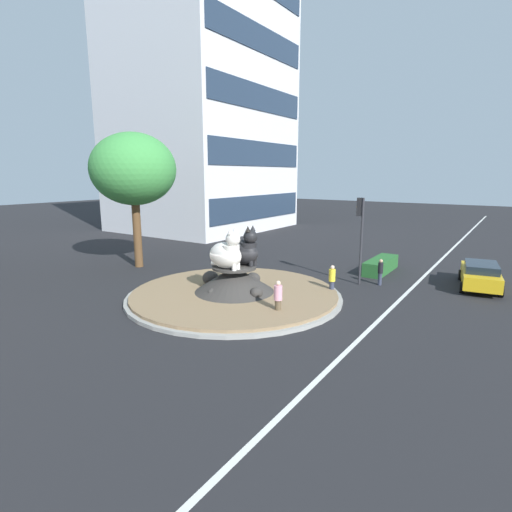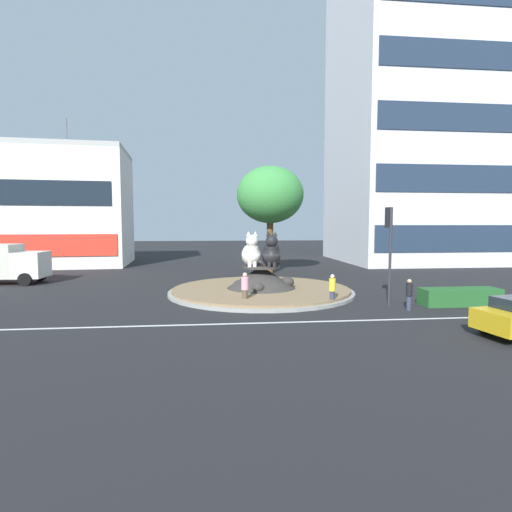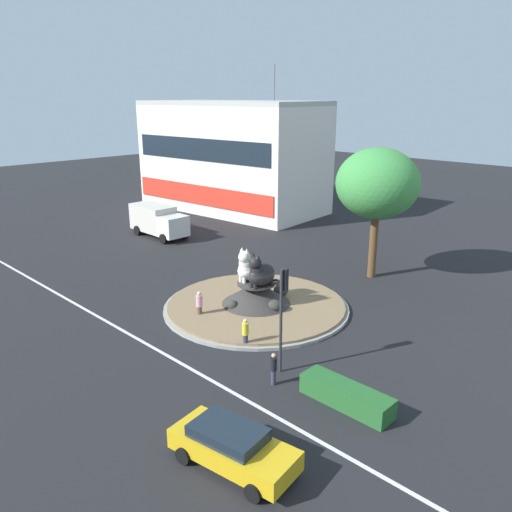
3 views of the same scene
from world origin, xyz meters
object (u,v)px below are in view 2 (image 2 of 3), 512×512
cat_statue_white (251,253)px  office_tower (421,110)px  broadleaf_tree_behind_island (270,195)px  cat_statue_black (271,254)px  pedestrian_pink_shirt (245,288)px  pedestrian_yellow_shirt (332,289)px  pedestrian_black_shirt (409,294)px  shophouse_block (23,207)px  traffic_light_mast (389,238)px

cat_statue_white → office_tower: size_ratio=0.06×
broadleaf_tree_behind_island → cat_statue_black: bearing=-97.5°
cat_statue_white → pedestrian_pink_shirt: bearing=-10.5°
broadleaf_tree_behind_island → pedestrian_yellow_shirt: (1.33, -14.16, -5.91)m
office_tower → pedestrian_black_shirt: office_tower is taller
shophouse_block → traffic_light_mast: bearing=-44.3°
pedestrian_yellow_shirt → pedestrian_black_shirt: pedestrian_yellow_shirt is taller
cat_statue_white → traffic_light_mast: bearing=56.3°
cat_statue_white → office_tower: office_tower is taller
shophouse_block → office_tower: 44.59m
cat_statue_white → pedestrian_black_shirt: size_ratio=1.40×
cat_statue_white → pedestrian_yellow_shirt: size_ratio=1.33×
pedestrian_black_shirt → pedestrian_yellow_shirt: bearing=-117.7°
traffic_light_mast → shophouse_block: 37.16m
office_tower → traffic_light_mast: bearing=-120.7°
cat_statue_white → pedestrian_black_shirt: bearing=52.2°
cat_statue_black → broadleaf_tree_behind_island: 11.19m
cat_statue_white → pedestrian_black_shirt: cat_statue_white is taller
office_tower → pedestrian_pink_shirt: bearing=-133.2°
office_tower → pedestrian_black_shirt: size_ratio=22.05×
cat_statue_black → pedestrian_black_shirt: cat_statue_black is taller
pedestrian_yellow_shirt → pedestrian_black_shirt: 3.78m
office_tower → pedestrian_black_shirt: 33.77m
cat_statue_black → pedestrian_yellow_shirt: size_ratio=1.32×
cat_statue_black → pedestrian_black_shirt: size_ratio=1.40×
pedestrian_pink_shirt → pedestrian_yellow_shirt: bearing=-134.8°
cat_statue_black → pedestrian_black_shirt: bearing=52.3°
traffic_light_mast → pedestrian_black_shirt: 3.04m
broadleaf_tree_behind_island → pedestrian_black_shirt: bearing=-73.2°
pedestrian_black_shirt → cat_statue_black: bearing=-134.9°
pedestrian_pink_shirt → cat_statue_black: bearing=-66.4°
cat_statue_white → cat_statue_black: (1.20, -0.26, -0.00)m
cat_statue_black → shophouse_block: (-22.97, 19.37, 3.54)m
cat_statue_black → shophouse_block: size_ratio=0.10×
cat_statue_black → office_tower: 32.29m
cat_statue_white → broadleaf_tree_behind_island: size_ratio=0.24×
cat_statue_white → pedestrian_yellow_shirt: bearing=43.4°
broadleaf_tree_behind_island → pedestrian_yellow_shirt: bearing=-84.6°
cat_statue_black → pedestrian_black_shirt: (6.10, -5.51, -1.64)m
shophouse_block → office_tower: (43.13, 1.03, 11.30)m
broadleaf_tree_behind_island → pedestrian_pink_shirt: 15.04m
traffic_light_mast → office_tower: 31.84m
traffic_light_mast → office_tower: bearing=-37.6°
traffic_light_mast → pedestrian_pink_shirt: (-7.43, 1.11, -2.69)m
broadleaf_tree_behind_island → pedestrian_yellow_shirt: size_ratio=5.60×
office_tower → pedestrian_pink_shirt: office_tower is taller
cat_statue_white → broadleaf_tree_behind_island: 11.16m
pedestrian_black_shirt → pedestrian_pink_shirt: bearing=-108.8°
office_tower → cat_statue_white: bearing=-136.9°
cat_statue_white → shophouse_block: size_ratio=0.10×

